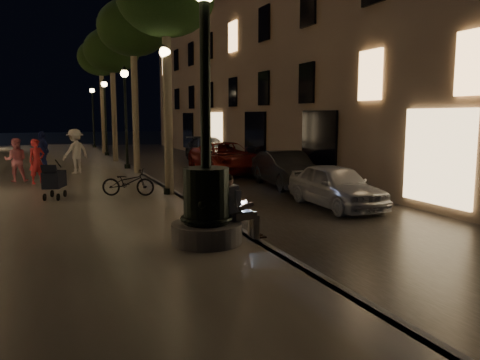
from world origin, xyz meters
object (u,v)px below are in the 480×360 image
lamp_curb_a (166,99)px  car_front (336,186)px  tree_third (112,51)px  pedestrian_red (37,161)px  pedestrian_blue (43,151)px  seated_man_laptop (235,205)px  pedestrian_pink (16,160)px  car_rear (208,149)px  lamp_curb_d (93,109)px  car_second (286,169)px  tree_second (133,29)px  stroller (54,180)px  fountain_lamppost (206,192)px  lamp_curb_b (125,104)px  lamp_curb_c (105,107)px  pedestrian_white (75,151)px  car_third (225,158)px  bicycle (128,182)px  tree_far (101,58)px

lamp_curb_a → car_front: bearing=-35.3°
tree_third → pedestrian_red: bearing=-116.4°
tree_third → pedestrian_blue: (-3.71, -3.36, -5.04)m
seated_man_laptop → pedestrian_pink: bearing=112.5°
car_rear → lamp_curb_d: bearing=117.8°
car_front → car_rear: size_ratio=0.76×
car_second → pedestrian_red: (-8.73, 3.11, 0.35)m
pedestrian_blue → lamp_curb_d: bearing=141.1°
tree_second → pedestrian_red: (-4.00, -1.86, -5.30)m
car_front → stroller: bearing=157.1°
fountain_lamppost → car_rear: fountain_lamppost is taller
tree_third → lamp_curb_b: bearing=-90.0°
lamp_curb_a → lamp_curb_c: same height
lamp_curb_c → car_rear: size_ratio=0.97×
lamp_curb_b → pedestrian_white: lamp_curb_b is taller
tree_second → lamp_curb_b: 3.69m
seated_man_laptop → tree_third: tree_third is taller
fountain_lamppost → pedestrian_pink: 11.68m
lamp_curb_b → lamp_curb_c: 8.00m
pedestrian_white → tree_second: bearing=126.3°
car_front → pedestrian_red: size_ratio=2.27×
pedestrian_white → car_front: bearing=90.4°
lamp_curb_a → lamp_curb_d: size_ratio=1.00×
pedestrian_red → tree_third: bearing=38.0°
car_third → lamp_curb_c: bearing=114.0°
tree_third → fountain_lamppost: bearing=-92.2°
lamp_curb_a → bicycle: lamp_curb_a is taller
car_third → pedestrian_pink: size_ratio=3.13×
car_second → tree_far: bearing=111.5°
fountain_lamppost → lamp_curb_d: 30.08m
tree_third → pedestrian_pink: (-4.64, -7.01, -5.10)m
car_second → pedestrian_red: 9.28m
fountain_lamppost → stroller: fountain_lamppost is taller
lamp_curb_d → bicycle: 24.01m
lamp_curb_c → car_second: 15.94m
seated_man_laptop → pedestrian_white: bearing=100.1°
lamp_curb_d → pedestrian_red: (-3.90, -19.86, -2.20)m
car_front → pedestrian_pink: size_ratio=2.27×
tree_far → bicycle: tree_far is taller
car_second → pedestrian_blue: (-8.55, 7.62, 0.42)m
stroller → tree_far: bearing=98.1°
bicycle → stroller: bearing=106.3°
car_rear → seated_man_laptop: bearing=-102.8°
tree_third → car_rear: tree_third is taller
pedestrian_pink → stroller: bearing=108.1°
fountain_lamppost → lamp_curb_d: (0.70, 30.00, 2.02)m
car_front → car_third: (-0.02, 9.17, 0.08)m
lamp_curb_b → car_third: bearing=-23.7°
stroller → bicycle: bearing=12.2°
seated_man_laptop → car_third: seated_man_laptop is taller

